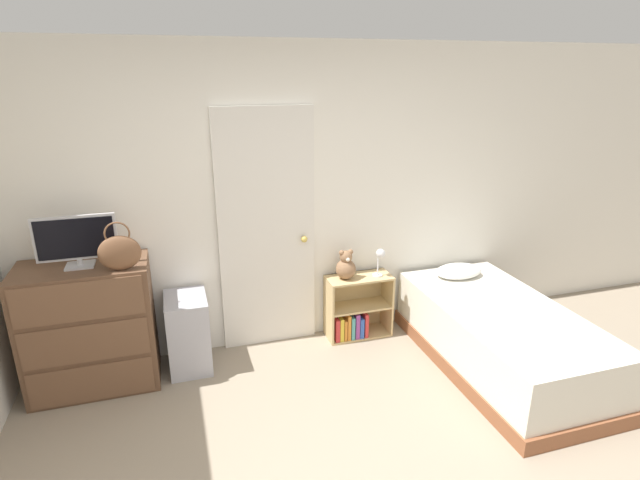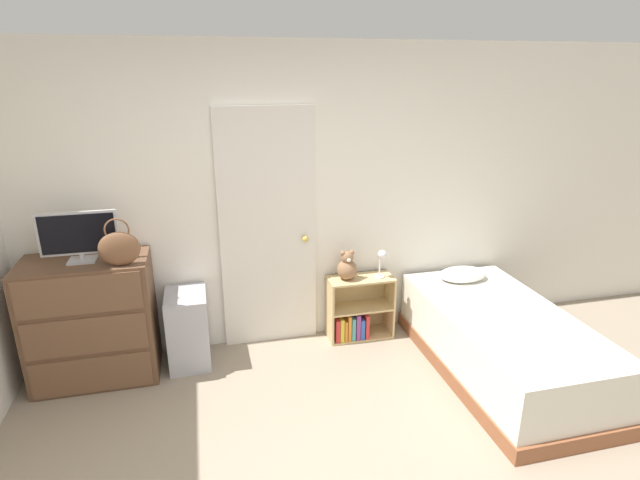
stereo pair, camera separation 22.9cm
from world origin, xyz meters
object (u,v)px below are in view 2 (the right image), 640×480
object	(u,v)px
bookshelf	(355,314)
teddy_bear	(347,267)
storage_bin	(188,329)
desk_lamp	(382,258)
dresser	(92,321)
bed	(501,342)
tv	(79,236)
handbag	(119,248)

from	to	relation	value
bookshelf	teddy_bear	bearing A→B (deg)	-178.68
storage_bin	desk_lamp	world-z (taller)	desk_lamp
storage_bin	dresser	bearing A→B (deg)	-176.93
desk_lamp	bed	world-z (taller)	desk_lamp
storage_bin	bookshelf	world-z (taller)	storage_bin
storage_bin	bed	size ratio (longest dim) A/B	0.33
storage_bin	bed	distance (m)	2.53
dresser	bookshelf	xyz separation A→B (m)	(2.16, 0.12, -0.27)
dresser	desk_lamp	xyz separation A→B (m)	(2.38, 0.08, 0.26)
tv	bookshelf	size ratio (longest dim) A/B	0.93
bookshelf	teddy_bear	size ratio (longest dim) A/B	2.18
dresser	bed	world-z (taller)	dresser
dresser	tv	xyz separation A→B (m)	(0.00, -0.00, 0.69)
dresser	teddy_bear	bearing A→B (deg)	3.27
dresser	storage_bin	size ratio (longest dim) A/B	1.59
dresser	bed	xyz separation A→B (m)	(3.13, -0.69, -0.23)
tv	handbag	distance (m)	0.34
bookshelf	desk_lamp	xyz separation A→B (m)	(0.22, -0.04, 0.53)
handbag	teddy_bear	world-z (taller)	handbag
handbag	storage_bin	distance (m)	0.93
tv	teddy_bear	distance (m)	2.13
desk_lamp	dresser	bearing A→B (deg)	-178.01
dresser	handbag	size ratio (longest dim) A/B	2.79
handbag	bookshelf	size ratio (longest dim) A/B	0.61
bed	teddy_bear	bearing A→B (deg)	142.59
dresser	bookshelf	world-z (taller)	dresser
tv	teddy_bear	bearing A→B (deg)	3.39
bookshelf	bed	world-z (taller)	bed
teddy_bear	bed	bearing A→B (deg)	-37.41
dresser	bed	bearing A→B (deg)	-12.37
teddy_bear	bed	world-z (taller)	teddy_bear
teddy_bear	desk_lamp	world-z (taller)	teddy_bear
storage_bin	handbag	bearing A→B (deg)	-153.73
tv	teddy_bear	size ratio (longest dim) A/B	2.03
dresser	teddy_bear	size ratio (longest dim) A/B	3.67
teddy_bear	bed	xyz separation A→B (m)	(1.05, -0.80, -0.43)
tv	storage_bin	xyz separation A→B (m)	(0.70, 0.04, -0.87)
tv	storage_bin	world-z (taller)	tv
tv	handbag	bearing A→B (deg)	-28.89
handbag	bookshelf	world-z (taller)	handbag
dresser	desk_lamp	world-z (taller)	dresser
bookshelf	desk_lamp	distance (m)	0.58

